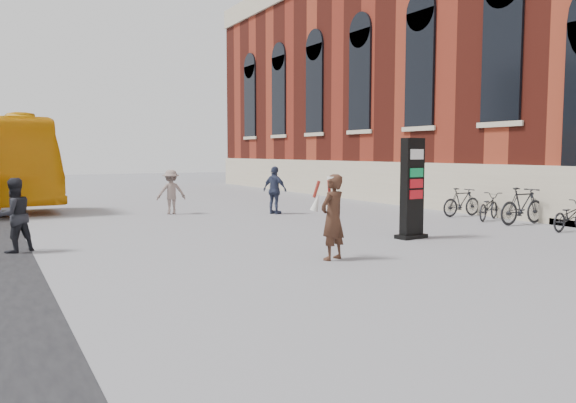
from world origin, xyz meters
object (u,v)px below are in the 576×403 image
pedestrian_b (171,192)px  bike_6 (488,207)px  pedestrian_c (275,190)px  bike_4 (570,216)px  bike_7 (462,202)px  bike_5 (523,206)px  info_pylon (412,189)px  woman (332,216)px  pedestrian_a (14,215)px

pedestrian_b → bike_6: (8.59, -6.70, -0.35)m
pedestrian_c → bike_4: bearing=-171.0°
bike_4 → bike_7: 4.08m
pedestrian_c → bike_5: (5.31, -6.26, -0.28)m
pedestrian_b → bike_4: pedestrian_b is taller
info_pylon → bike_4: 5.04m
bike_5 → pedestrian_c: bearing=40.2°
woman → bike_6: size_ratio=1.05×
pedestrian_c → bike_5: bearing=-164.7°
bike_4 → bike_6: size_ratio=0.97×
pedestrian_a → pedestrian_b: pedestrian_a is taller
woman → bike_6: 8.88m
bike_6 → bike_7: bike_7 is taller
woman → bike_6: (8.23, 3.30, -0.46)m
pedestrian_a → bike_6: pedestrian_a is taller
pedestrian_b → bike_6: size_ratio=0.94×
woman → bike_7: woman is taller
info_pylon → pedestrian_a: size_ratio=1.56×
pedestrian_c → bike_6: pedestrian_c is taller
bike_5 → pedestrian_b: bearing=46.9°
woman → pedestrian_c: (2.92, 8.24, -0.05)m
pedestrian_b → bike_5: 11.75m
pedestrian_a → pedestrian_c: (8.61, 4.18, 0.03)m
pedestrian_c → bike_5: 8.21m
pedestrian_c → bike_4: pedestrian_c is taller
pedestrian_c → bike_7: size_ratio=1.04×
woman → pedestrian_c: size_ratio=1.03×
woman → bike_7: (8.23, 4.47, -0.41)m
pedestrian_b → pedestrian_c: (3.28, -1.75, 0.06)m
info_pylon → pedestrian_b: info_pylon is taller
pedestrian_c → bike_6: (5.31, -4.94, -0.42)m
pedestrian_b → bike_6: bearing=150.0°
info_pylon → bike_6: (4.86, 1.84, -0.84)m
bike_5 → pedestrian_a: bearing=81.4°
bike_6 → bike_5: bearing=155.8°
info_pylon → pedestrian_b: (-3.73, 8.54, -0.49)m
info_pylon → bike_5: (4.86, 0.53, -0.71)m
info_pylon → pedestrian_b: 9.33m
pedestrian_b → bike_6: 10.90m
bike_4 → bike_5: bearing=-5.7°
info_pylon → bike_7: size_ratio=1.56×
pedestrian_b → bike_4: (8.59, -9.60, -0.36)m
info_pylon → pedestrian_a: (-9.06, 2.61, -0.46)m
pedestrian_c → bike_6: 7.27m
woman → info_pylon: bearing=-176.2°
info_pylon → pedestrian_c: (-0.45, 6.79, -0.43)m
pedestrian_a → bike_4: 14.40m
pedestrian_b → bike_5: pedestrian_b is taller
bike_6 → bike_7: size_ratio=1.02×
bike_5 → info_pylon: bearing=96.1°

